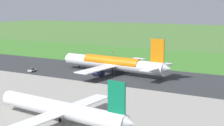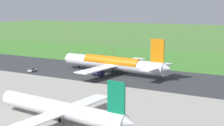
# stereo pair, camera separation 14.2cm
# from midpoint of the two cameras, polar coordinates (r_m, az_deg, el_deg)

# --- Properties ---
(ground_plane) EXTENTS (800.00, 800.00, 0.00)m
(ground_plane) POSITION_cam_midpoint_polar(r_m,az_deg,el_deg) (144.53, -2.28, -1.55)
(ground_plane) COLOR #477233
(runway_asphalt) EXTENTS (600.00, 37.07, 0.06)m
(runway_asphalt) POSITION_cam_midpoint_polar(r_m,az_deg,el_deg) (144.52, -2.28, -1.53)
(runway_asphalt) COLOR #2D3033
(runway_asphalt) RESTS_ON ground
(grass_verge_foreground) EXTENTS (600.00, 80.00, 0.04)m
(grass_verge_foreground) POSITION_cam_midpoint_polar(r_m,az_deg,el_deg) (183.01, 5.00, 0.80)
(grass_verge_foreground) COLOR #3C782B
(grass_verge_foreground) RESTS_ON ground
(airliner_main) EXTENTS (54.15, 44.37, 15.88)m
(airliner_main) POSITION_cam_midpoint_polar(r_m,az_deg,el_deg) (140.25, 0.10, -0.07)
(airliner_main) COLOR white
(airliner_main) RESTS_ON ground
(airliner_parked_mid) EXTENTS (42.36, 34.69, 12.36)m
(airliner_parked_mid) POSITION_cam_midpoint_polar(r_m,az_deg,el_deg) (82.95, -8.81, -7.75)
(airliner_parked_mid) COLOR white
(airliner_parked_mid) RESTS_ON ground
(service_car_followme) EXTENTS (2.53, 4.46, 1.62)m
(service_car_followme) POSITION_cam_midpoint_polar(r_m,az_deg,el_deg) (148.99, -13.48, -1.14)
(service_car_followme) COLOR silver
(service_car_followme) RESTS_ON ground
(no_stopping_sign) EXTENTS (0.60, 0.10, 2.27)m
(no_stopping_sign) POSITION_cam_midpoint_polar(r_m,az_deg,el_deg) (191.88, 0.22, 1.65)
(no_stopping_sign) COLOR slate
(no_stopping_sign) RESTS_ON ground
(traffic_cone_orange) EXTENTS (0.40, 0.40, 0.55)m
(traffic_cone_orange) POSITION_cam_midpoint_polar(r_m,az_deg,el_deg) (193.55, -1.66, 1.39)
(traffic_cone_orange) COLOR orange
(traffic_cone_orange) RESTS_ON ground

